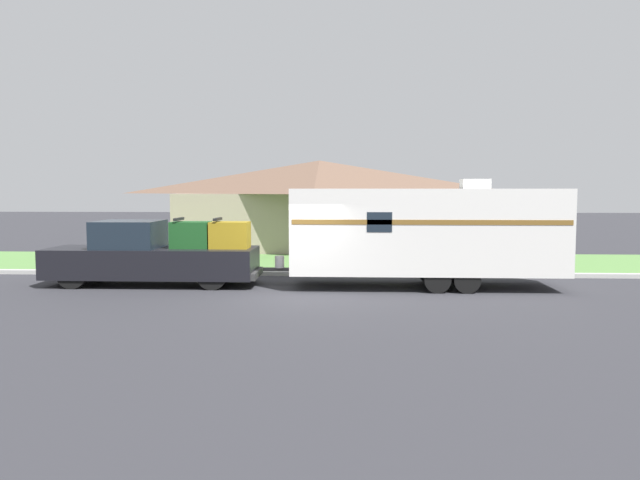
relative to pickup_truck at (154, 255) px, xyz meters
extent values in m
plane|color=#2D2D33|center=(4.48, -1.51, -0.91)|extent=(120.00, 120.00, 0.00)
cube|color=#ADADA8|center=(4.48, 2.24, -0.84)|extent=(80.00, 0.30, 0.14)
cube|color=#568442|center=(4.48, 5.89, -0.89)|extent=(80.00, 7.00, 0.03)
cube|color=gray|center=(4.44, 12.20, 0.44)|extent=(12.98, 6.88, 2.70)
pyramid|color=brown|center=(4.44, 12.20, 2.60)|extent=(14.02, 7.43, 1.61)
cube|color=#4C3828|center=(4.44, 8.79, 0.14)|extent=(1.00, 0.06, 2.10)
cylinder|color=black|center=(-2.19, -0.80, -0.45)|extent=(0.91, 0.28, 0.91)
cylinder|color=black|center=(-2.19, 0.80, -0.45)|extent=(0.91, 0.28, 0.91)
cylinder|color=black|center=(1.96, -0.80, -0.45)|extent=(0.91, 0.28, 0.91)
cylinder|color=black|center=(1.96, 0.80, -0.45)|extent=(0.91, 0.28, 0.91)
cube|color=black|center=(-1.40, 0.00, -0.21)|extent=(3.60, 1.96, 0.89)
cube|color=#19232D|center=(-0.75, 0.00, 0.64)|extent=(1.87, 1.80, 0.83)
cube|color=black|center=(1.75, 0.00, -0.21)|extent=(2.70, 1.96, 0.89)
cube|color=#333333|center=(3.16, 0.00, -0.54)|extent=(0.12, 1.76, 0.20)
cube|color=#194C1E|center=(1.15, 0.00, 0.63)|extent=(1.15, 0.82, 0.80)
cube|color=black|center=(0.79, 0.00, 1.11)|extent=(0.10, 0.90, 0.08)
cube|color=olive|center=(2.34, 0.00, 0.63)|extent=(1.15, 0.82, 0.80)
cube|color=black|center=(1.97, 0.00, 1.11)|extent=(0.10, 0.90, 0.08)
cylinder|color=black|center=(8.43, -1.08, -0.53)|extent=(0.75, 0.22, 0.75)
cylinder|color=black|center=(8.43, 1.08, -0.53)|extent=(0.75, 0.22, 0.75)
cylinder|color=black|center=(9.26, -1.08, -0.53)|extent=(0.75, 0.22, 0.75)
cylinder|color=black|center=(9.26, 1.08, -0.53)|extent=(0.75, 0.22, 0.75)
cube|color=silver|center=(8.21, 0.00, 0.79)|extent=(7.92, 2.43, 2.48)
cube|color=brown|center=(8.21, -1.22, 1.10)|extent=(7.76, 0.01, 0.14)
cube|color=#383838|center=(3.80, 0.00, -0.40)|extent=(0.90, 0.12, 0.10)
cylinder|color=silver|center=(3.84, 0.00, -0.17)|extent=(0.28, 0.28, 0.36)
cube|color=silver|center=(9.64, 0.00, 2.17)|extent=(0.80, 0.68, 0.28)
cube|color=#19232D|center=(6.78, -1.22, 1.10)|extent=(0.70, 0.01, 0.56)
cylinder|color=brown|center=(8.75, 2.85, -0.32)|extent=(0.09, 0.09, 1.18)
cube|color=black|center=(8.75, 2.85, 0.38)|extent=(0.48, 0.20, 0.22)
camera|label=1|loc=(5.97, -18.60, 2.03)|focal=35.00mm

